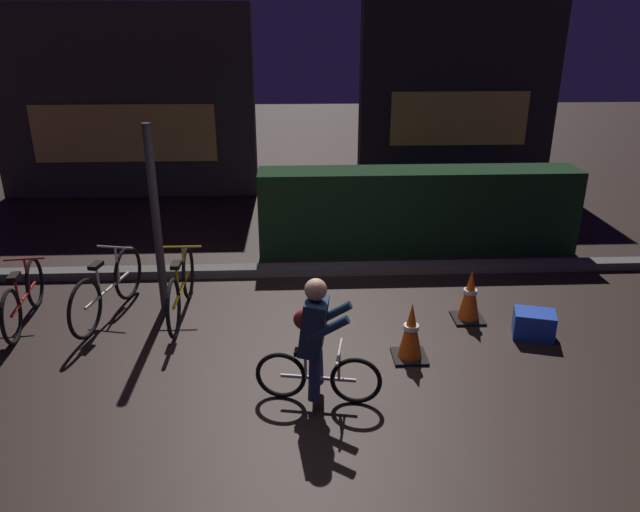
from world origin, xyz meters
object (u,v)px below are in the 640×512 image
at_px(traffic_cone_near, 411,332).
at_px(street_post, 156,221).
at_px(traffic_cone_far, 470,296).
at_px(cyclist, 316,340).
at_px(parked_bike_leftmost, 23,297).
at_px(blue_crate, 534,324).
at_px(parked_bike_left_mid, 108,289).
at_px(parked_bike_center_left, 181,288).

bearing_deg(traffic_cone_near, street_post, 155.18).
xyz_separation_m(traffic_cone_far, cyclist, (-1.88, -1.51, 0.32)).
distance_m(parked_bike_leftmost, blue_crate, 5.87).
xyz_separation_m(parked_bike_left_mid, blue_crate, (4.90, -0.73, -0.21)).
bearing_deg(traffic_cone_far, traffic_cone_near, -135.99).
bearing_deg(cyclist, street_post, 142.07).
bearing_deg(cyclist, traffic_cone_near, 43.62).
distance_m(traffic_cone_near, cyclist, 1.27).
bearing_deg(traffic_cone_far, street_post, 172.65).
xyz_separation_m(street_post, traffic_cone_near, (2.81, -1.30, -0.83)).
bearing_deg(street_post, parked_bike_leftmost, -169.03).
xyz_separation_m(parked_bike_center_left, traffic_cone_near, (2.56, -1.11, -0.05)).
relative_size(parked_bike_left_mid, traffic_cone_far, 2.61).
height_order(parked_bike_leftmost, parked_bike_left_mid, parked_bike_left_mid).
bearing_deg(cyclist, traffic_cone_far, 48.71).
xyz_separation_m(parked_bike_left_mid, traffic_cone_near, (3.42, -1.13, -0.05)).
bearing_deg(blue_crate, parked_bike_leftmost, 174.14).
xyz_separation_m(street_post, parked_bike_leftmost, (-1.55, -0.30, -0.81)).
bearing_deg(traffic_cone_far, parked_bike_center_left, 175.22).
relative_size(traffic_cone_near, traffic_cone_far, 0.99).
relative_size(parked_bike_center_left, blue_crate, 3.88).
height_order(street_post, traffic_cone_near, street_post).
xyz_separation_m(blue_crate, cyclist, (-2.50, -1.08, 0.48)).
relative_size(parked_bike_leftmost, traffic_cone_near, 2.41).
bearing_deg(parked_bike_center_left, parked_bike_left_mid, 88.81).
bearing_deg(traffic_cone_near, blue_crate, 15.14).
bearing_deg(blue_crate, cyclist, -156.63).
bearing_deg(cyclist, parked_bike_center_left, 140.52).
relative_size(parked_bike_leftmost, parked_bike_center_left, 0.90).
distance_m(street_post, parked_bike_left_mid, 1.01).
relative_size(parked_bike_left_mid, cyclist, 1.35).
xyz_separation_m(street_post, cyclist, (1.79, -1.98, -0.51)).
xyz_separation_m(street_post, parked_bike_center_left, (0.26, -0.19, -0.78)).
height_order(traffic_cone_far, blue_crate, traffic_cone_far).
height_order(parked_bike_leftmost, traffic_cone_near, parked_bike_leftmost).
bearing_deg(parked_bike_left_mid, traffic_cone_far, -81.69).
distance_m(street_post, blue_crate, 4.49).
bearing_deg(traffic_cone_far, parked_bike_leftmost, 178.11).
distance_m(parked_bike_leftmost, parked_bike_left_mid, 0.95).
xyz_separation_m(parked_bike_left_mid, traffic_cone_far, (4.28, -0.30, -0.05)).
xyz_separation_m(traffic_cone_near, traffic_cone_far, (0.86, 0.83, 0.00)).
height_order(street_post, blue_crate, street_post).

